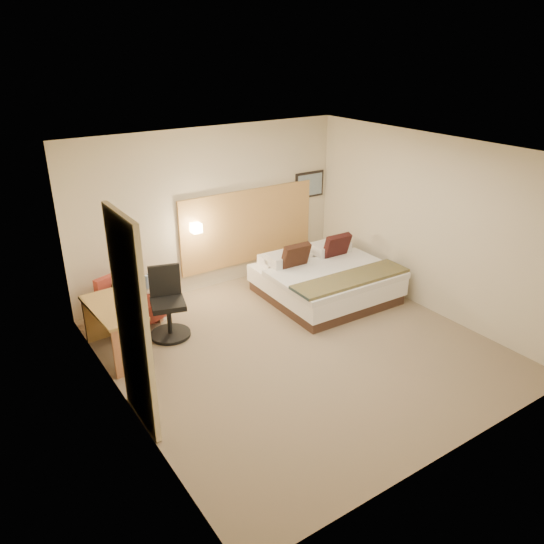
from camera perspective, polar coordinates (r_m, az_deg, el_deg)
floor at (r=7.43m, az=2.96°, el=-8.20°), size 4.80×5.00×0.02m
ceiling at (r=6.43m, az=3.48°, el=12.87°), size 4.80×5.00×0.02m
wall_back at (r=8.84m, az=-6.63°, el=6.63°), size 4.80×0.02×2.70m
wall_front at (r=5.24m, az=19.94°, el=-7.10°), size 4.80×0.02×2.70m
wall_left at (r=5.82m, az=-16.23°, el=-3.44°), size 0.02×5.00×2.70m
wall_right at (r=8.41m, az=16.54°, el=4.92°), size 0.02×5.00×2.70m
headboard_panel at (r=9.25m, az=-2.55°, el=4.94°), size 2.60×0.04×1.30m
art_frame at (r=9.82m, az=4.04°, el=9.36°), size 0.62×0.03×0.47m
art_canvas at (r=9.80m, az=4.11°, el=9.33°), size 0.54×0.01×0.39m
lamp_arm at (r=8.67m, az=-8.35°, el=4.82°), size 0.02×0.12×0.02m
lamp_shade at (r=8.62m, az=-8.17°, el=4.72°), size 0.15×0.15×0.15m
curtain at (r=5.68m, az=-14.79°, el=-5.46°), size 0.06×0.90×2.42m
bottle_a at (r=8.00m, az=-13.35°, el=-1.05°), size 0.07×0.07×0.20m
bottle_b at (r=8.08m, az=-13.06°, el=-0.77°), size 0.07×0.07×0.20m
menu_folder at (r=8.04m, az=-12.28°, el=-0.73°), size 0.14×0.08×0.22m
bed at (r=8.75m, az=5.71°, el=-0.81°), size 1.98×1.92×0.95m
lounge_chair at (r=8.14m, az=-15.16°, el=-3.48°), size 0.92×0.86×0.78m
side_table at (r=8.18m, az=-12.56°, el=-3.09°), size 0.59×0.59×0.55m
desk at (r=7.31m, az=-16.47°, el=-4.61°), size 0.59×1.18×0.72m
desk_chair at (r=7.68m, az=-11.12°, el=-3.88°), size 0.71×0.71×1.02m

